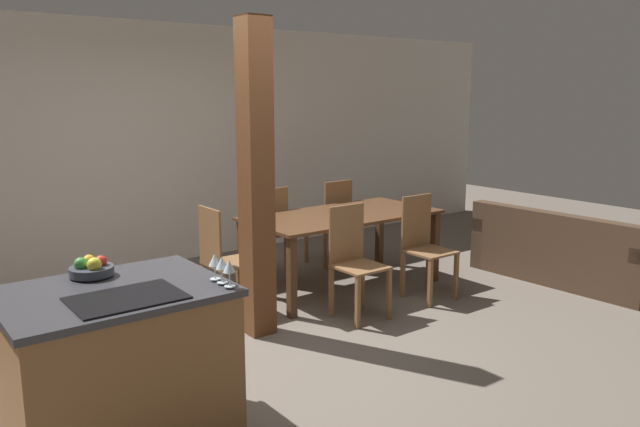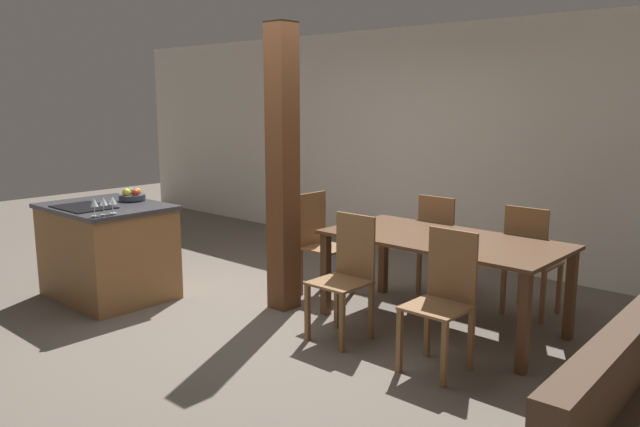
{
  "view_description": "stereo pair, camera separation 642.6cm",
  "coord_description": "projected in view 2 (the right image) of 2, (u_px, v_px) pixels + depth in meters",
  "views": [
    {
      "loc": [
        -2.48,
        -3.86,
        1.95
      ],
      "look_at": [
        0.6,
        0.2,
        0.95
      ],
      "focal_mm": 35.0,
      "sensor_mm": 36.0,
      "label": 1
    },
    {
      "loc": [
        3.94,
        -3.5,
        1.88
      ],
      "look_at": [
        0.6,
        0.2,
        0.95
      ],
      "focal_mm": 35.0,
      "sensor_mm": 36.0,
      "label": 2
    }
  ],
  "objects": [
    {
      "name": "dining_table",
      "position": [
        443.0,
        248.0,
        5.09
      ],
      "size": [
        1.93,
        0.98,
        0.76
      ],
      "color": "#51331E",
      "rests_on": "ground_plane"
    },
    {
      "name": "wine_glass_far",
      "position": [
        112.0,
        201.0,
        5.32
      ],
      "size": [
        0.07,
        0.07,
        0.15
      ],
      "color": "silver",
      "rests_on": "kitchen_island"
    },
    {
      "name": "wall_back",
      "position": [
        432.0,
        143.0,
        7.32
      ],
      "size": [
        11.2,
        0.08,
        2.7
      ],
      "color": "silver",
      "rests_on": "ground_plane"
    },
    {
      "name": "timber_post",
      "position": [
        283.0,
        170.0,
        5.46
      ],
      "size": [
        0.22,
        0.22,
        2.51
      ],
      "color": "brown",
      "rests_on": "ground_plane"
    },
    {
      "name": "kitchen_island",
      "position": [
        108.0,
        251.0,
        5.92
      ],
      "size": [
        1.18,
        0.91,
        0.9
      ],
      "color": "olive",
      "rests_on": "ground_plane"
    },
    {
      "name": "wine_glass_near",
      "position": [
        94.0,
        203.0,
        5.2
      ],
      "size": [
        0.07,
        0.07,
        0.15
      ],
      "color": "silver",
      "rests_on": "kitchen_island"
    },
    {
      "name": "dining_chair_near_right",
      "position": [
        443.0,
        298.0,
        4.32
      ],
      "size": [
        0.4,
        0.4,
        0.98
      ],
      "color": "brown",
      "rests_on": "ground_plane"
    },
    {
      "name": "dining_chair_head_end",
      "position": [
        320.0,
        242.0,
        6.01
      ],
      "size": [
        0.4,
        0.4,
        0.98
      ],
      "rotation": [
        0.0,
        0.0,
        1.57
      ],
      "color": "brown",
      "rests_on": "ground_plane"
    },
    {
      "name": "fruit_bowl",
      "position": [
        132.0,
        195.0,
        6.06
      ],
      "size": [
        0.25,
        0.25,
        0.12
      ],
      "color": "#383D47",
      "rests_on": "kitchen_island"
    },
    {
      "name": "dining_chair_far_left",
      "position": [
        441.0,
        244.0,
        5.93
      ],
      "size": [
        0.4,
        0.4,
        0.98
      ],
      "rotation": [
        0.0,
        0.0,
        3.14
      ],
      "color": "brown",
      "rests_on": "ground_plane"
    },
    {
      "name": "dining_chair_near_left",
      "position": [
        346.0,
        275.0,
        4.89
      ],
      "size": [
        0.4,
        0.4,
        0.98
      ],
      "color": "brown",
      "rests_on": "ground_plane"
    },
    {
      "name": "wine_glass_middle",
      "position": [
        103.0,
        202.0,
        5.26
      ],
      "size": [
        0.07,
        0.07,
        0.15
      ],
      "color": "silver",
      "rests_on": "kitchen_island"
    },
    {
      "name": "dining_chair_far_right",
      "position": [
        529.0,
        259.0,
        5.35
      ],
      "size": [
        0.4,
        0.4,
        0.98
      ],
      "rotation": [
        0.0,
        0.0,
        3.14
      ],
      "color": "brown",
      "rests_on": "ground_plane"
    },
    {
      "name": "ground_plane",
      "position": [
        254.0,
        314.0,
        5.49
      ],
      "size": [
        16.0,
        16.0,
        0.0
      ],
      "primitive_type": "plane",
      "color": "#665B51"
    }
  ]
}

